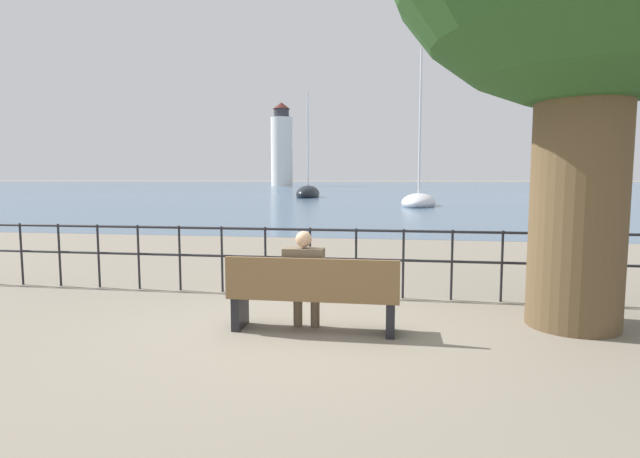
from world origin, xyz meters
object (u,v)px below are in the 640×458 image
object	(u,v)px
park_bench	(313,295)
harbor_lighthouse	(282,147)
sailboat_1	(308,193)
sailboat_2	(419,201)
seated_person_left	(304,276)

from	to	relation	value
park_bench	harbor_lighthouse	xyz separation A→B (m)	(-27.05, 114.76, 8.99)
park_bench	sailboat_1	size ratio (longest dim) A/B	0.19
sailboat_1	sailboat_2	bearing A→B (deg)	-54.05
sailboat_2	harbor_lighthouse	xyz separation A→B (m)	(-29.43, 86.97, 9.12)
seated_person_left	harbor_lighthouse	bearing A→B (deg)	103.22
harbor_lighthouse	sailboat_1	bearing A→B (deg)	-75.01
sailboat_1	harbor_lighthouse	world-z (taller)	harbor_lighthouse
sailboat_2	harbor_lighthouse	size ratio (longest dim) A/B	0.52
sailboat_1	park_bench	bearing A→B (deg)	-78.95
seated_person_left	sailboat_2	size ratio (longest dim) A/B	0.11
park_bench	sailboat_1	distance (m)	42.57
park_bench	sailboat_2	size ratio (longest dim) A/B	0.19
seated_person_left	sailboat_2	bearing A→B (deg)	84.85
seated_person_left	sailboat_2	world-z (taller)	sailboat_2
sailboat_2	harbor_lighthouse	world-z (taller)	harbor_lighthouse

